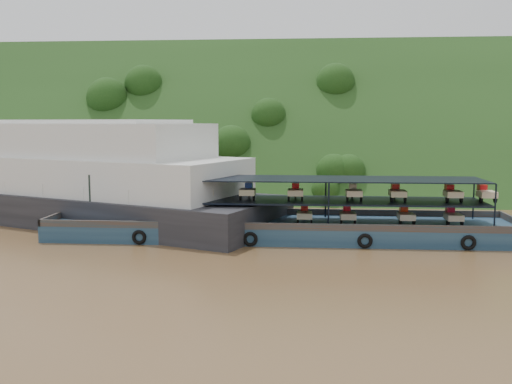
{
  "coord_description": "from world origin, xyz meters",
  "views": [
    {
      "loc": [
        1.57,
        -41.94,
        8.76
      ],
      "look_at": [
        -2.0,
        3.0,
        3.2
      ],
      "focal_mm": 40.0,
      "sensor_mm": 36.0,
      "label": 1
    }
  ],
  "objects": [
    {
      "name": "cargo_barge",
      "position": [
        -0.94,
        0.83,
        1.18
      ],
      "size": [
        35.0,
        7.18,
        4.72
      ],
      "color": "#142D47",
      "rests_on": "ground"
    },
    {
      "name": "ground",
      "position": [
        0.0,
        0.0,
        0.0
      ],
      "size": [
        160.0,
        160.0,
        0.0
      ],
      "primitive_type": "plane",
      "color": "brown",
      "rests_on": "ground"
    },
    {
      "name": "passenger_ferry",
      "position": [
        -21.54,
        8.74,
        3.87
      ],
      "size": [
        45.02,
        27.13,
        8.94
      ],
      "rotation": [
        0.0,
        0.0,
        -0.39
      ],
      "color": "black",
      "rests_on": "ground"
    },
    {
      "name": "hillside",
      "position": [
        0.0,
        36.0,
        0.0
      ],
      "size": [
        140.0,
        39.6,
        39.6
      ],
      "primitive_type": "cube",
      "rotation": [
        0.79,
        0.0,
        0.0
      ],
      "color": "#1D3915",
      "rests_on": "ground"
    }
  ]
}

